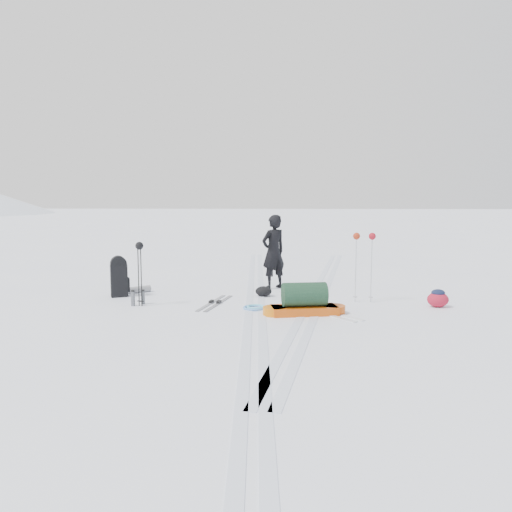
% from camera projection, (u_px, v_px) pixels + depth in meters
% --- Properties ---
extents(ground, '(200.00, 200.00, 0.00)m').
position_uv_depth(ground, '(255.00, 305.00, 9.76)').
color(ground, white).
rests_on(ground, ground).
extents(ski_tracks, '(3.38, 17.97, 0.01)m').
position_uv_depth(ski_tracks, '(287.00, 297.00, 10.59)').
color(ski_tracks, silver).
rests_on(ski_tracks, ground).
extents(skier, '(0.74, 0.72, 1.72)m').
position_uv_depth(skier, '(273.00, 252.00, 11.55)').
color(skier, black).
rests_on(skier, ground).
extents(pulk_sled, '(1.57, 0.72, 0.58)m').
position_uv_depth(pulk_sled, '(304.00, 302.00, 9.00)').
color(pulk_sled, '#C24A0B').
rests_on(pulk_sled, ground).
extents(expedition_rucksack, '(0.74, 0.86, 0.87)m').
position_uv_depth(expedition_rucksack, '(122.00, 278.00, 10.66)').
color(expedition_rucksack, black).
rests_on(expedition_rucksack, ground).
extents(ski_poles_black, '(0.18, 0.15, 1.26)m').
position_uv_depth(ski_poles_black, '(139.00, 254.00, 9.62)').
color(ski_poles_black, black).
rests_on(ski_poles_black, ground).
extents(ski_poles_silver, '(0.45, 0.16, 1.41)m').
position_uv_depth(ski_poles_silver, '(364.00, 244.00, 9.96)').
color(ski_poles_silver, silver).
rests_on(ski_poles_silver, ground).
extents(touring_skis_grey, '(0.52, 1.61, 0.06)m').
position_uv_depth(touring_skis_grey, '(215.00, 303.00, 9.96)').
color(touring_skis_grey, gray).
rests_on(touring_skis_grey, ground).
extents(touring_skis_white, '(1.40, 1.59, 0.07)m').
position_uv_depth(touring_skis_white, '(322.00, 311.00, 9.18)').
color(touring_skis_white, silver).
rests_on(touring_skis_white, ground).
extents(rope_coil, '(0.47, 0.47, 0.05)m').
position_uv_depth(rope_coil, '(255.00, 307.00, 9.47)').
color(rope_coil, '#5F9EE7').
rests_on(rope_coil, ground).
extents(small_daypack, '(0.50, 0.45, 0.35)m').
position_uv_depth(small_daypack, '(438.00, 298.00, 9.60)').
color(small_daypack, maroon).
rests_on(small_daypack, ground).
extents(thermos_pair, '(0.23, 0.28, 0.31)m').
position_uv_depth(thermos_pair, '(138.00, 298.00, 9.79)').
color(thermos_pair, slate).
rests_on(thermos_pair, ground).
extents(stuff_sack, '(0.38, 0.30, 0.22)m').
position_uv_depth(stuff_sack, '(264.00, 291.00, 10.67)').
color(stuff_sack, black).
rests_on(stuff_sack, ground).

